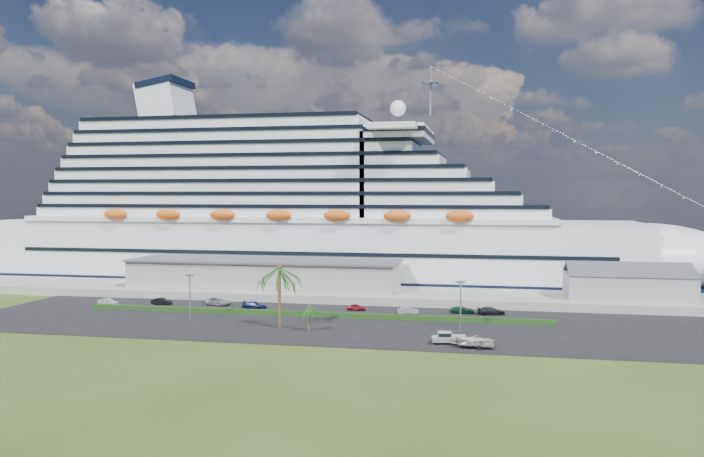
% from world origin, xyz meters
% --- Properties ---
extents(ground, '(420.00, 420.00, 0.00)m').
position_xyz_m(ground, '(0.00, 0.00, 0.00)').
color(ground, '#304617').
rests_on(ground, ground).
extents(asphalt_lot, '(140.00, 38.00, 0.12)m').
position_xyz_m(asphalt_lot, '(0.00, 11.00, 0.06)').
color(asphalt_lot, black).
rests_on(asphalt_lot, ground).
extents(wharf, '(240.00, 20.00, 1.80)m').
position_xyz_m(wharf, '(0.00, 40.00, 0.90)').
color(wharf, gray).
rests_on(wharf, ground).
extents(water, '(420.00, 160.00, 0.02)m').
position_xyz_m(water, '(0.00, 130.00, 0.01)').
color(water, black).
rests_on(water, ground).
extents(cruise_ship, '(191.00, 38.00, 54.00)m').
position_xyz_m(cruise_ship, '(-21.53, 64.00, 16.69)').
color(cruise_ship, silver).
rests_on(cruise_ship, ground).
extents(terminal_building, '(61.00, 15.00, 6.30)m').
position_xyz_m(terminal_building, '(-25.00, 40.00, 5.01)').
color(terminal_building, gray).
rests_on(terminal_building, wharf).
extents(port_shed, '(24.00, 12.31, 7.37)m').
position_xyz_m(port_shed, '(52.00, 40.00, 4.40)').
color(port_shed, gray).
rests_on(port_shed, wharf).
extents(hedge, '(88.00, 1.10, 0.90)m').
position_xyz_m(hedge, '(-8.00, 16.00, 0.57)').
color(hedge, '#193210').
rests_on(hedge, asphalt_lot).
extents(lamp_post_left, '(1.60, 0.35, 8.27)m').
position_xyz_m(lamp_post_left, '(-28.00, 8.00, 5.34)').
color(lamp_post_left, gray).
rests_on(lamp_post_left, asphalt_lot).
extents(lamp_post_right, '(1.60, 0.35, 8.27)m').
position_xyz_m(lamp_post_right, '(20.00, 8.00, 5.34)').
color(lamp_post_right, gray).
rests_on(lamp_post_right, asphalt_lot).
extents(palm_tall, '(8.82, 8.82, 11.13)m').
position_xyz_m(palm_tall, '(-10.00, 4.00, 9.20)').
color(palm_tall, '#47301E').
rests_on(palm_tall, ground).
extents(palm_short, '(3.53, 3.53, 4.56)m').
position_xyz_m(palm_short, '(-4.50, 2.50, 3.67)').
color(palm_short, '#47301E').
rests_on(palm_short, ground).
extents(parked_car_0, '(4.87, 2.81, 1.56)m').
position_xyz_m(parked_car_0, '(-51.23, 19.72, 0.90)').
color(parked_car_0, white).
rests_on(parked_car_0, asphalt_lot).
extents(parked_car_1, '(4.36, 1.83, 1.40)m').
position_xyz_m(parked_car_1, '(-41.15, 22.94, 0.82)').
color(parked_car_1, black).
rests_on(parked_car_1, asphalt_lot).
extents(parked_car_2, '(6.01, 3.77, 1.55)m').
position_xyz_m(parked_car_2, '(-29.80, 24.71, 0.89)').
color(parked_car_2, '#9A9FA3').
rests_on(parked_car_2, asphalt_lot).
extents(parked_car_3, '(5.19, 2.49, 1.46)m').
position_xyz_m(parked_car_3, '(-20.76, 21.75, 0.85)').
color(parked_car_3, '#141F46').
rests_on(parked_car_3, asphalt_lot).
extents(parked_car_4, '(3.76, 1.80, 1.24)m').
position_xyz_m(parked_car_4, '(-0.71, 24.05, 0.74)').
color(parked_car_4, maroon).
rests_on(parked_car_4, asphalt_lot).
extents(parked_car_5, '(4.22, 2.19, 1.33)m').
position_xyz_m(parked_car_5, '(9.64, 21.96, 0.78)').
color(parked_car_5, '#96999D').
rests_on(parked_car_5, asphalt_lot).
extents(parked_car_6, '(4.77, 2.34, 1.30)m').
position_xyz_m(parked_car_6, '(19.70, 24.91, 0.77)').
color(parked_car_6, '#0E3823').
rests_on(parked_car_6, asphalt_lot).
extents(parked_car_7, '(5.52, 3.31, 1.50)m').
position_xyz_m(parked_car_7, '(24.99, 24.43, 0.87)').
color(parked_car_7, black).
rests_on(parked_car_7, asphalt_lot).
extents(pickup_truck, '(5.35, 2.61, 1.81)m').
position_xyz_m(pickup_truck, '(18.61, -2.52, 1.11)').
color(pickup_truck, black).
rests_on(pickup_truck, asphalt_lot).
extents(boat_trailer, '(6.52, 4.45, 1.84)m').
position_xyz_m(boat_trailer, '(22.84, -4.80, 1.34)').
color(boat_trailer, gray).
rests_on(boat_trailer, asphalt_lot).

